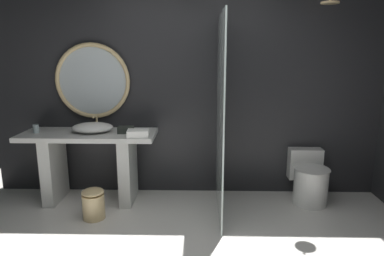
% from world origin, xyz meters
% --- Properties ---
extents(back_wall_panel, '(4.80, 0.10, 2.60)m').
position_xyz_m(back_wall_panel, '(0.00, 1.90, 1.30)').
color(back_wall_panel, '#232326').
rests_on(back_wall_panel, ground_plane).
extents(vanity_counter, '(1.53, 0.57, 0.83)m').
position_xyz_m(vanity_counter, '(-1.14, 1.54, 0.52)').
color(vanity_counter, silver).
rests_on(vanity_counter, ground_plane).
extents(vessel_sink, '(0.47, 0.39, 0.17)m').
position_xyz_m(vessel_sink, '(-1.10, 1.57, 0.88)').
color(vessel_sink, white).
rests_on(vessel_sink, vanity_counter).
extents(tumbler_cup, '(0.07, 0.07, 0.09)m').
position_xyz_m(tumbler_cup, '(-1.73, 1.52, 0.87)').
color(tumbler_cup, silver).
rests_on(tumbler_cup, vanity_counter).
extents(tissue_box, '(0.17, 0.12, 0.07)m').
position_xyz_m(tissue_box, '(-0.70, 1.53, 0.86)').
color(tissue_box, '#282D28').
rests_on(tissue_box, vanity_counter).
extents(round_wall_mirror, '(0.90, 0.05, 0.90)m').
position_xyz_m(round_wall_mirror, '(-1.14, 1.81, 1.39)').
color(round_wall_mirror, '#D6B77F').
extents(shower_glass_panel, '(0.02, 1.12, 2.11)m').
position_xyz_m(shower_glass_panel, '(0.35, 1.29, 1.06)').
color(shower_glass_panel, silver).
rests_on(shower_glass_panel, ground_plane).
extents(rain_shower_head, '(0.19, 0.19, 0.28)m').
position_xyz_m(rain_shower_head, '(1.48, 1.53, 2.25)').
color(rain_shower_head, '#D6B77F').
extents(toilet, '(0.40, 0.59, 0.59)m').
position_xyz_m(toilet, '(1.42, 1.58, 0.27)').
color(toilet, white).
rests_on(toilet, ground_plane).
extents(waste_bin, '(0.23, 0.23, 0.33)m').
position_xyz_m(waste_bin, '(-0.98, 1.09, 0.17)').
color(waste_bin, '#D6B77F').
rests_on(waste_bin, ground_plane).
extents(folded_hand_towel, '(0.24, 0.18, 0.08)m').
position_xyz_m(folded_hand_towel, '(-0.53, 1.36, 0.87)').
color(folded_hand_towel, white).
rests_on(folded_hand_towel, vanity_counter).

